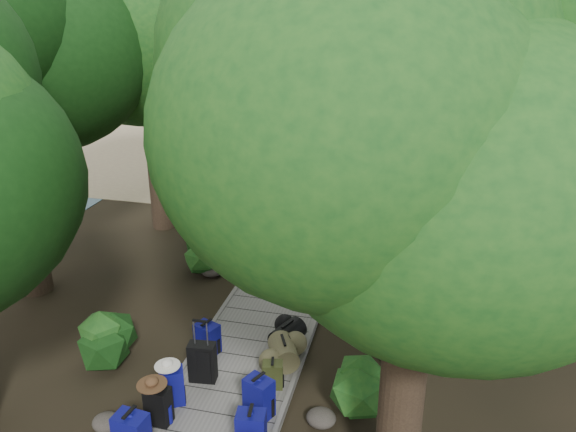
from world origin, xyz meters
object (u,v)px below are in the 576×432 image
(duffel_right_khaki, at_px, (283,352))
(kayak, at_px, (261,161))
(sun_lounger, at_px, (452,165))
(backpack_left_b, at_px, (158,404))
(suitcase_on_boardwalk, at_px, (203,362))
(backpack_right_d, at_px, (273,373))
(duffel_right_black, at_px, (287,334))
(backpack_left_d, at_px, (207,337))
(backpack_left_c, at_px, (172,385))
(backpack_right_c, at_px, (259,395))
(backpack_right_b, at_px, (251,430))
(lone_suitcase_on_sand, at_px, (346,176))

(duffel_right_khaki, relative_size, kayak, 0.20)
(sun_lounger, bearing_deg, backpack_left_b, -120.12)
(duffel_right_khaki, relative_size, suitcase_on_boardwalk, 0.97)
(backpack_right_d, bearing_deg, duffel_right_khaki, 75.85)
(duffel_right_black, relative_size, kayak, 0.20)
(kayak, height_order, sun_lounger, sun_lounger)
(backpack_left_d, height_order, kayak, backpack_left_d)
(backpack_right_d, height_order, suitcase_on_boardwalk, suitcase_on_boardwalk)
(backpack_left_c, xyz_separation_m, sun_lounger, (4.59, 13.73, -0.11))
(duffel_right_black, height_order, suitcase_on_boardwalk, suitcase_on_boardwalk)
(suitcase_on_boardwalk, relative_size, sun_lounger, 0.34)
(backpack_left_b, height_order, backpack_right_c, backpack_right_c)
(backpack_left_d, bearing_deg, kayak, 122.68)
(backpack_right_d, bearing_deg, backpack_right_b, -99.47)
(backpack_left_c, height_order, suitcase_on_boardwalk, suitcase_on_boardwalk)
(backpack_left_b, bearing_deg, kayak, 105.71)
(duffel_right_black, bearing_deg, kayak, 130.72)
(backpack_left_d, xyz_separation_m, kayak, (-2.45, 11.86, -0.24))
(backpack_right_b, height_order, duffel_right_khaki, backpack_right_b)
(duffel_right_khaki, xyz_separation_m, suitcase_on_boardwalk, (-1.18, -0.75, 0.12))
(backpack_left_b, relative_size, kayak, 0.20)
(backpack_left_d, height_order, backpack_right_b, backpack_right_b)
(duffel_right_black, bearing_deg, backpack_left_d, -135.02)
(lone_suitcase_on_sand, bearing_deg, backpack_left_c, -108.73)
(duffel_right_black, height_order, sun_lounger, sun_lounger)
(backpack_right_b, distance_m, lone_suitcase_on_sand, 12.39)
(sun_lounger, bearing_deg, backpack_right_d, -115.84)
(kayak, xyz_separation_m, sun_lounger, (7.00, 0.48, 0.16))
(duffel_right_black, bearing_deg, backpack_right_b, -65.12)
(backpack_left_b, relative_size, lone_suitcase_on_sand, 1.08)
(duffel_right_khaki, relative_size, duffel_right_black, 1.01)
(suitcase_on_boardwalk, distance_m, kayak, 12.89)
(backpack_right_c, distance_m, lone_suitcase_on_sand, 11.66)
(backpack_left_c, bearing_deg, backpack_right_b, -50.89)
(backpack_right_b, bearing_deg, backpack_left_c, 148.09)
(backpack_left_b, height_order, kayak, backpack_left_b)
(duffel_right_khaki, distance_m, sun_lounger, 12.74)
(backpack_left_c, bearing_deg, lone_suitcase_on_sand, 58.50)
(backpack_left_d, bearing_deg, lone_suitcase_on_sand, 105.47)
(backpack_right_b, height_order, backpack_right_d, backpack_right_b)
(backpack_right_b, xyz_separation_m, duffel_right_black, (-0.12, 2.63, -0.16))
(suitcase_on_boardwalk, bearing_deg, kayak, 95.29)
(sun_lounger, bearing_deg, duffel_right_black, -117.40)
(backpack_right_c, bearing_deg, backpack_right_d, 112.22)
(backpack_right_c, distance_m, sun_lounger, 14.05)
(lone_suitcase_on_sand, bearing_deg, suitcase_on_boardwalk, -107.75)
(backpack_left_d, relative_size, duffel_right_khaki, 0.93)
(backpack_left_b, bearing_deg, sun_lounger, 77.79)
(backpack_right_d, xyz_separation_m, sun_lounger, (3.17, 12.99, -0.02))
(sun_lounger, bearing_deg, backpack_left_c, -120.58)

